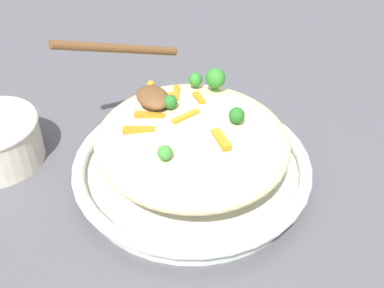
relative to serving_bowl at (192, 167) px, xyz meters
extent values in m
plane|color=#4C4C51|center=(0.00, 0.00, -0.02)|extent=(2.40, 2.40, 0.00)
cylinder|color=silver|center=(0.00, 0.00, -0.01)|extent=(0.29, 0.29, 0.02)
torus|color=silver|center=(0.00, 0.00, 0.01)|extent=(0.32, 0.32, 0.02)
torus|color=black|center=(0.00, 0.00, 0.01)|extent=(0.31, 0.31, 0.00)
ellipsoid|color=beige|center=(0.00, 0.00, 0.05)|extent=(0.26, 0.25, 0.07)
cube|color=orange|center=(0.04, -0.03, 0.08)|extent=(0.03, 0.01, 0.01)
cube|color=orange|center=(0.09, 0.02, 0.08)|extent=(0.03, 0.03, 0.01)
cube|color=orange|center=(0.01, 0.07, 0.08)|extent=(0.03, 0.04, 0.01)
cube|color=orange|center=(-0.05, -0.01, 0.08)|extent=(0.04, 0.01, 0.01)
cube|color=orange|center=(0.07, -0.01, 0.08)|extent=(0.04, 0.03, 0.01)
cube|color=orange|center=(0.07, 0.01, 0.08)|extent=(0.01, 0.04, 0.01)
cube|color=orange|center=(0.03, 0.04, 0.08)|extent=(0.03, 0.04, 0.01)
cube|color=orange|center=(0.01, 0.01, 0.08)|extent=(0.02, 0.04, 0.01)
cylinder|color=#296820|center=(0.07, -0.04, 0.08)|extent=(0.01, 0.01, 0.01)
sphere|color=#2D7A28|center=(0.07, -0.04, 0.08)|extent=(0.02, 0.02, 0.02)
cylinder|color=#205B1C|center=(-0.03, -0.05, 0.08)|extent=(0.01, 0.01, 0.01)
sphere|color=#236B23|center=(-0.03, -0.05, 0.09)|extent=(0.02, 0.02, 0.02)
cylinder|color=#296820|center=(0.05, -0.06, 0.08)|extent=(0.01, 0.01, 0.01)
sphere|color=#2D7A28|center=(0.05, -0.06, 0.09)|extent=(0.03, 0.03, 0.03)
cylinder|color=#205B1C|center=(0.03, 0.01, 0.08)|extent=(0.01, 0.01, 0.01)
sphere|color=#236B23|center=(0.03, 0.01, 0.09)|extent=(0.02, 0.02, 0.02)
cylinder|color=#377928|center=(-0.05, 0.06, 0.08)|extent=(0.01, 0.01, 0.01)
sphere|color=#3D8E33|center=(-0.05, 0.06, 0.08)|extent=(0.02, 0.02, 0.02)
ellipsoid|color=brown|center=(0.05, 0.03, 0.09)|extent=(0.06, 0.04, 0.02)
cylinder|color=brown|center=(0.14, 0.04, 0.12)|extent=(0.03, 0.19, 0.07)
camera|label=1|loc=(-0.41, 0.21, 0.41)|focal=42.94mm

